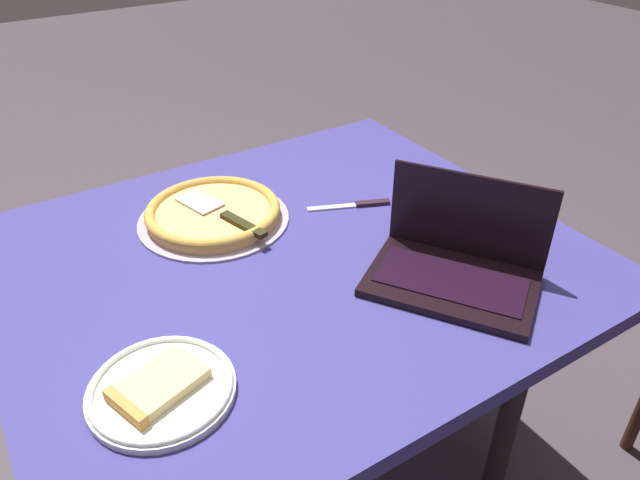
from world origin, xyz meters
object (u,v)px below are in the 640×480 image
object	(u,v)px
pizza_tray	(213,213)
drink_cup	(408,195)
pizza_plate	(161,388)
dining_table	(291,276)
laptop	(457,262)
table_knife	(357,205)

from	to	relation	value
pizza_tray	drink_cup	size ratio (longest dim) A/B	4.28
pizza_tray	pizza_plate	bearing A→B (deg)	57.00
dining_table	laptop	distance (m)	0.39
dining_table	pizza_plate	xyz separation A→B (m)	(0.39, 0.25, 0.08)
pizza_plate	pizza_tray	size ratio (longest dim) A/B	0.68
pizza_tray	drink_cup	bearing A→B (deg)	153.18
laptop	pizza_plate	xyz separation A→B (m)	(0.65, -0.02, -0.03)
dining_table	drink_cup	world-z (taller)	drink_cup
laptop	pizza_plate	bearing A→B (deg)	-2.15
dining_table	table_knife	world-z (taller)	table_knife
pizza_plate	drink_cup	distance (m)	0.79
dining_table	pizza_plate	size ratio (longest dim) A/B	5.03
dining_table	laptop	world-z (taller)	laptop
table_knife	drink_cup	bearing A→B (deg)	136.85
laptop	table_knife	bearing A→B (deg)	-90.28
dining_table	pizza_tray	xyz separation A→B (m)	(0.09, -0.23, 0.09)
dining_table	laptop	xyz separation A→B (m)	(-0.25, 0.27, 0.11)
pizza_plate	table_knife	world-z (taller)	pizza_plate
dining_table	pizza_tray	size ratio (longest dim) A/B	3.41
drink_cup	laptop	bearing A→B (deg)	70.99
laptop	pizza_tray	xyz separation A→B (m)	(0.34, -0.50, -0.02)
table_knife	pizza_plate	bearing A→B (deg)	27.63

